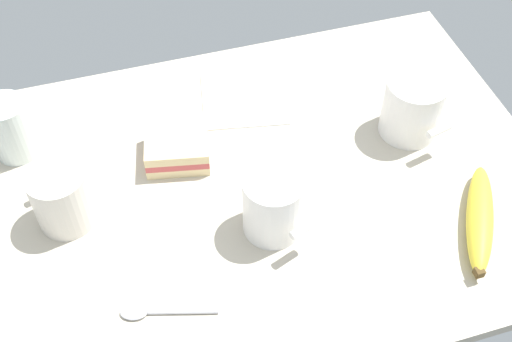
{
  "coord_description": "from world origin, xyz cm",
  "views": [
    {
      "loc": [
        18.13,
        60.42,
        79.16
      ],
      "look_at": [
        0.0,
        0.0,
        5.0
      ],
      "focal_mm": 45.99,
      "sensor_mm": 36.0,
      "label": 1
    }
  ],
  "objects_px": {
    "banana": "(480,218)",
    "spoon": "(153,312)",
    "sandwich_main": "(177,147)",
    "glass_of_milk": "(12,132)",
    "coffee_mug_milky": "(276,204)",
    "coffee_mug_spare": "(61,197)",
    "coffee_mug_black": "(412,107)",
    "paper_napkin": "(244,98)"
  },
  "relations": [
    {
      "from": "banana",
      "to": "spoon",
      "type": "distance_m",
      "value": 0.47
    },
    {
      "from": "sandwich_main",
      "to": "glass_of_milk",
      "type": "height_order",
      "value": "glass_of_milk"
    },
    {
      "from": "coffee_mug_milky",
      "to": "coffee_mug_spare",
      "type": "height_order",
      "value": "coffee_mug_milky"
    },
    {
      "from": "coffee_mug_black",
      "to": "coffee_mug_spare",
      "type": "xyz_separation_m",
      "value": [
        0.55,
        0.02,
        -0.0
      ]
    },
    {
      "from": "coffee_mug_milky",
      "to": "coffee_mug_spare",
      "type": "relative_size",
      "value": 1.03
    },
    {
      "from": "glass_of_milk",
      "to": "spoon",
      "type": "height_order",
      "value": "glass_of_milk"
    },
    {
      "from": "coffee_mug_black",
      "to": "coffee_mug_milky",
      "type": "distance_m",
      "value": 0.29
    },
    {
      "from": "coffee_mug_milky",
      "to": "sandwich_main",
      "type": "height_order",
      "value": "coffee_mug_milky"
    },
    {
      "from": "spoon",
      "to": "banana",
      "type": "bearing_deg",
      "value": -179.54
    },
    {
      "from": "coffee_mug_milky",
      "to": "coffee_mug_spare",
      "type": "distance_m",
      "value": 0.3
    },
    {
      "from": "glass_of_milk",
      "to": "spoon",
      "type": "bearing_deg",
      "value": 113.53
    },
    {
      "from": "glass_of_milk",
      "to": "paper_napkin",
      "type": "height_order",
      "value": "glass_of_milk"
    },
    {
      "from": "glass_of_milk",
      "to": "coffee_mug_milky",
      "type": "bearing_deg",
      "value": 143.37
    },
    {
      "from": "paper_napkin",
      "to": "coffee_mug_spare",
      "type": "bearing_deg",
      "value": 28.47
    },
    {
      "from": "coffee_mug_milky",
      "to": "sandwich_main",
      "type": "distance_m",
      "value": 0.2
    },
    {
      "from": "paper_napkin",
      "to": "glass_of_milk",
      "type": "bearing_deg",
      "value": 1.95
    },
    {
      "from": "spoon",
      "to": "coffee_mug_spare",
      "type": "bearing_deg",
      "value": -64.52
    },
    {
      "from": "coffee_mug_black",
      "to": "sandwich_main",
      "type": "relative_size",
      "value": 1.06
    },
    {
      "from": "paper_napkin",
      "to": "banana",
      "type": "bearing_deg",
      "value": 125.1
    },
    {
      "from": "coffee_mug_spare",
      "to": "sandwich_main",
      "type": "bearing_deg",
      "value": -158.21
    },
    {
      "from": "coffee_mug_milky",
      "to": "banana",
      "type": "relative_size",
      "value": 0.59
    },
    {
      "from": "sandwich_main",
      "to": "paper_napkin",
      "type": "distance_m",
      "value": 0.17
    },
    {
      "from": "coffee_mug_milky",
      "to": "spoon",
      "type": "relative_size",
      "value": 0.86
    },
    {
      "from": "coffee_mug_milky",
      "to": "paper_napkin",
      "type": "relative_size",
      "value": 0.78
    },
    {
      "from": "glass_of_milk",
      "to": "banana",
      "type": "bearing_deg",
      "value": 151.33
    },
    {
      "from": "banana",
      "to": "coffee_mug_milky",
      "type": "bearing_deg",
      "value": -16.84
    },
    {
      "from": "glass_of_milk",
      "to": "paper_napkin",
      "type": "xyz_separation_m",
      "value": [
        -0.37,
        -0.01,
        -0.04
      ]
    },
    {
      "from": "spoon",
      "to": "glass_of_milk",
      "type": "bearing_deg",
      "value": -66.47
    },
    {
      "from": "coffee_mug_spare",
      "to": "banana",
      "type": "height_order",
      "value": "coffee_mug_spare"
    },
    {
      "from": "coffee_mug_black",
      "to": "banana",
      "type": "relative_size",
      "value": 0.64
    },
    {
      "from": "sandwich_main",
      "to": "glass_of_milk",
      "type": "xyz_separation_m",
      "value": [
        0.24,
        -0.09,
        0.02
      ]
    },
    {
      "from": "coffee_mug_milky",
      "to": "sandwich_main",
      "type": "bearing_deg",
      "value": -58.22
    },
    {
      "from": "paper_napkin",
      "to": "coffee_mug_milky",
      "type": "bearing_deg",
      "value": 83.7
    },
    {
      "from": "sandwich_main",
      "to": "paper_napkin",
      "type": "bearing_deg",
      "value": -143.85
    },
    {
      "from": "coffee_mug_black",
      "to": "paper_napkin",
      "type": "relative_size",
      "value": 0.85
    },
    {
      "from": "sandwich_main",
      "to": "banana",
      "type": "distance_m",
      "value": 0.46
    },
    {
      "from": "coffee_mug_black",
      "to": "banana",
      "type": "height_order",
      "value": "coffee_mug_black"
    },
    {
      "from": "glass_of_milk",
      "to": "coffee_mug_spare",
      "type": "bearing_deg",
      "value": 111.14
    },
    {
      "from": "sandwich_main",
      "to": "glass_of_milk",
      "type": "bearing_deg",
      "value": -19.78
    },
    {
      "from": "glass_of_milk",
      "to": "coffee_mug_black",
      "type": "bearing_deg",
      "value": 167.45
    },
    {
      "from": "coffee_mug_black",
      "to": "banana",
      "type": "bearing_deg",
      "value": 93.81
    },
    {
      "from": "coffee_mug_black",
      "to": "coffee_mug_spare",
      "type": "relative_size",
      "value": 1.12
    }
  ]
}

